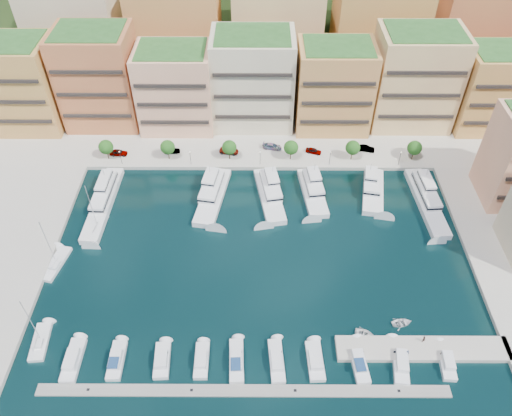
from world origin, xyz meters
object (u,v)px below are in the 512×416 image
(tree_4, at_px, (353,148))
(car_4, at_px, (314,151))
(person_0, at_px, (407,353))
(lamppost_1, at_px, (190,156))
(lamppost_3, at_px, (330,156))
(cruiser_4, at_px, (237,361))
(cruiser_5, at_px, (277,361))
(cruiser_1, at_px, (117,361))
(car_1, at_px, (172,151))
(sailboat_1, at_px, (56,264))
(tree_3, at_px, (291,148))
(cruiser_0, at_px, (73,360))
(cruiser_7, at_px, (359,362))
(yacht_6, at_px, (426,198))
(yacht_0, at_px, (104,199))
(sailboat_0, at_px, (40,342))
(tree_5, at_px, (415,148))
(tree_0, at_px, (106,147))
(cruiser_3, at_px, (202,361))
(tree_1, at_px, (168,147))
(lamppost_0, at_px, (120,155))
(tree_2, at_px, (229,147))
(lamppost_2, at_px, (260,156))
(yacht_3, at_px, (269,192))
(cruiser_9, at_px, (446,362))
(yacht_2, at_px, (213,193))
(tender_0, at_px, (365,334))
(cruiser_6, at_px, (315,361))
(sailboat_2, at_px, (97,228))
(car_5, at_px, (366,148))
(tender_2, at_px, (402,323))
(person_1, at_px, (423,339))
(yacht_5, at_px, (373,189))
(yacht_4, at_px, (312,190))
(car_3, at_px, (272,146))
(cruiser_2, at_px, (162,361))

(tree_4, xyz_separation_m, car_4, (-9.72, 2.62, -3.03))
(car_4, xyz_separation_m, person_0, (12.28, -59.67, 0.08))
(lamppost_1, height_order, lamppost_3, same)
(cruiser_4, distance_m, cruiser_5, 7.24)
(cruiser_1, bearing_deg, car_1, 87.53)
(cruiser_1, bearing_deg, sailboat_1, 128.02)
(tree_3, relative_size, lamppost_3, 1.35)
(cruiser_0, distance_m, cruiser_7, 51.74)
(yacht_6, height_order, person_0, yacht_6)
(yacht_6, bearing_deg, yacht_0, -179.42)
(sailboat_0, bearing_deg, tree_5, 33.78)
(tree_0, distance_m, cruiser_3, 65.19)
(tree_1, relative_size, yacht_0, 0.22)
(yacht_6, bearing_deg, lamppost_0, 170.32)
(cruiser_7, distance_m, sailboat_0, 59.07)
(tree_2, distance_m, cruiser_3, 58.29)
(car_4, bearing_deg, lamppost_2, 127.34)
(tree_3, distance_m, car_1, 31.74)
(cruiser_7, bearing_deg, yacht_3, 109.05)
(cruiser_0, bearing_deg, lamppost_0, 92.05)
(lamppost_2, xyz_separation_m, cruiser_9, (33.65, -55.78, -3.28))
(lamppost_3, distance_m, cruiser_0, 76.34)
(yacht_2, height_order, tender_0, yacht_2)
(lamppost_3, xyz_separation_m, cruiser_6, (-8.11, -55.78, -3.28))
(cruiser_3, relative_size, person_0, 4.45)
(lamppost_2, relative_size, cruiser_4, 0.48)
(cruiser_3, bearing_deg, sailboat_2, 128.70)
(yacht_2, distance_m, cruiser_1, 46.73)
(car_5, bearing_deg, tender_2, -168.58)
(cruiser_9, height_order, person_1, person_1)
(yacht_6, xyz_separation_m, sailboat_0, (-81.30, -39.03, -0.89))
(lamppost_2, xyz_separation_m, cruiser_7, (17.75, -55.82, -3.26))
(yacht_5, xyz_separation_m, sailboat_2, (-65.26, -12.81, -0.89))
(tree_5, height_order, lamppost_1, tree_5)
(yacht_4, bearing_deg, cruiser_0, -135.72)
(person_0, bearing_deg, cruiser_0, 49.26)
(lamppost_0, height_order, tender_2, lamppost_0)
(lamppost_3, relative_size, car_3, 0.83)
(tree_2, height_order, tender_2, tree_2)
(lamppost_3, relative_size, car_1, 1.02)
(yacht_5, height_order, sailboat_2, sailboat_2)
(cruiser_2, relative_size, cruiser_4, 0.84)
(tree_3, bearing_deg, tree_4, 0.00)
(yacht_3, bearing_deg, car_4, 53.06)
(lamppost_0, height_order, cruiser_1, lamppost_0)
(car_5, bearing_deg, cruiser_3, 160.22)
(tender_0, distance_m, person_1, 10.60)
(lamppost_2, distance_m, car_3, 7.81)
(person_0, bearing_deg, lamppost_0, 7.08)
(cruiser_5, distance_m, person_0, 23.72)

